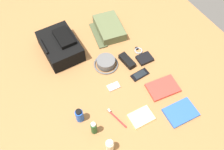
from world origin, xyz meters
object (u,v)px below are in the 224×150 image
bucket_hat (106,63)px  toothbrush (116,117)px  backpack (60,46)px  sunglasses_case (127,61)px  notepad (141,117)px  cell_phone (140,75)px  travel_guidebook (163,88)px  paperback_novel (181,112)px  wallet (145,59)px  lotion_bottle (110,146)px  toiletry_pouch (109,28)px  deodorant_spray (79,115)px  shampoo_bottle (94,128)px  media_player (114,86)px  wristwatch (138,50)px

bucket_hat → toothbrush: 0.43m
backpack → sunglasses_case: 0.51m
sunglasses_case → bucket_hat: bearing=61.7°
backpack → notepad: 0.80m
cell_phone → bucket_hat: bearing=39.0°
travel_guidebook → paperback_novel: bearing=177.2°
paperback_novel → wallet: wallet is taller
lotion_bottle → paperback_novel: (-0.03, -0.51, -0.04)m
toiletry_pouch → deodorant_spray: bearing=137.1°
bucket_hat → deodorant_spray: bearing=129.7°
lotion_bottle → cell_phone: lotion_bottle is taller
cell_phone → sunglasses_case: 0.15m
backpack → cell_phone: (-0.48, -0.40, -0.06)m
wallet → sunglasses_case: sunglasses_case is taller
shampoo_bottle → cell_phone: shampoo_bottle is taller
toiletry_pouch → paperback_novel: 0.87m
bucket_hat → travel_guidebook: bucket_hat is taller
media_player → bucket_hat: bearing=-13.9°
travel_guidebook → wallet: (0.27, -0.03, 0.00)m
paperback_novel → cell_phone: bearing=9.7°
deodorant_spray → wristwatch: size_ratio=1.58×
paperback_novel → cell_phone: paperback_novel is taller
deodorant_spray → media_player: (0.10, -0.31, -0.05)m
travel_guidebook → cell_phone: bearing=23.6°
travel_guidebook → wristwatch: (0.37, -0.04, -0.00)m
shampoo_bottle → paperback_novel: shampoo_bottle is taller
bucket_hat → travel_guidebook: (-0.38, -0.24, -0.02)m
paperback_novel → notepad: bearing=67.2°
shampoo_bottle → wallet: shampoo_bottle is taller
media_player → notepad: notepad is taller
paperback_novel → toothbrush: 0.42m
paperback_novel → wristwatch: size_ratio=2.96×
backpack → lotion_bottle: size_ratio=3.24×
shampoo_bottle → sunglasses_case: bearing=-52.4°
notepad → deodorant_spray: bearing=62.9°
deodorant_spray → sunglasses_case: 0.55m
bucket_hat → wallet: (-0.10, -0.27, -0.01)m
cell_phone → media_player: (0.01, 0.21, -0.00)m
backpack → wristwatch: 0.59m
lotion_bottle → wallet: bearing=-51.0°
deodorant_spray → notepad: (-0.19, -0.34, -0.05)m
travel_guidebook → lotion_bottle: bearing=108.8°
lotion_bottle → paperback_novel: size_ratio=0.51×
paperback_novel → bucket_hat: bearing=21.5°
cell_phone → notepad: (-0.28, 0.17, 0.00)m
deodorant_spray → paperback_novel: bearing=-116.4°
shampoo_bottle → wallet: 0.67m
backpack → travel_guidebook: backpack is taller
backpack → sunglasses_case: bearing=-132.2°
deodorant_spray → notepad: bearing=-118.7°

